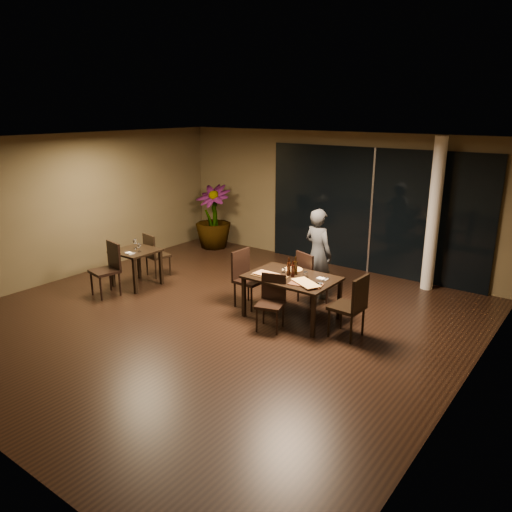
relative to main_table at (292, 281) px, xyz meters
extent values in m
plane|color=black|center=(-1.00, -0.80, -0.68)|extent=(8.00, 8.00, 0.00)
cube|color=#483D26|center=(-1.00, 3.25, 0.82)|extent=(8.00, 0.10, 3.00)
cube|color=#483D26|center=(-5.05, -0.80, 0.82)|extent=(0.10, 8.00, 3.00)
cube|color=#483D26|center=(3.05, -0.80, 0.82)|extent=(0.10, 8.00, 3.00)
cube|color=silver|center=(-1.00, -0.80, 2.34)|extent=(8.00, 8.00, 0.04)
cube|color=black|center=(0.00, 3.16, 0.67)|extent=(5.00, 0.06, 2.70)
cylinder|color=silver|center=(1.40, 2.85, 0.82)|extent=(0.24, 0.24, 3.00)
cube|color=black|center=(0.00, 0.00, 0.05)|extent=(1.50, 1.00, 0.04)
cube|color=black|center=(-0.69, -0.44, -0.32)|extent=(0.06, 0.06, 0.71)
cube|color=black|center=(0.69, -0.44, -0.32)|extent=(0.06, 0.06, 0.71)
cube|color=black|center=(-0.69, 0.44, -0.32)|extent=(0.06, 0.06, 0.71)
cube|color=black|center=(0.69, 0.44, -0.32)|extent=(0.06, 0.06, 0.71)
cube|color=black|center=(-3.40, -0.50, 0.05)|extent=(0.80, 0.80, 0.04)
cube|color=black|center=(-3.74, -0.84, -0.32)|extent=(0.06, 0.06, 0.71)
cube|color=black|center=(-3.06, -0.84, -0.32)|extent=(0.06, 0.06, 0.71)
cube|color=black|center=(-3.74, -0.16, -0.32)|extent=(0.06, 0.06, 0.71)
cube|color=black|center=(-3.06, -0.16, -0.32)|extent=(0.06, 0.06, 0.71)
cube|color=black|center=(-0.06, 0.82, -0.21)|extent=(0.59, 0.59, 0.05)
cylinder|color=black|center=(0.18, 0.93, -0.44)|extent=(0.04, 0.04, 0.47)
cylinder|color=black|center=(-0.17, 1.06, -0.44)|extent=(0.04, 0.04, 0.47)
cylinder|color=black|center=(0.06, 0.58, -0.44)|extent=(0.04, 0.04, 0.47)
cylinder|color=black|center=(-0.30, 0.70, -0.44)|extent=(0.04, 0.04, 0.47)
cube|color=black|center=(-0.13, 0.62, 0.06)|extent=(0.45, 0.19, 0.52)
cube|color=black|center=(-0.02, -0.61, -0.25)|extent=(0.52, 0.52, 0.05)
cylinder|color=black|center=(-0.13, -0.82, -0.46)|extent=(0.03, 0.03, 0.43)
cylinder|color=black|center=(0.19, -0.72, -0.46)|extent=(0.03, 0.03, 0.43)
cylinder|color=black|center=(-0.23, -0.50, -0.46)|extent=(0.03, 0.03, 0.43)
cylinder|color=black|center=(0.09, -0.40, -0.46)|extent=(0.03, 0.03, 0.43)
cube|color=black|center=(-0.08, -0.43, -0.01)|extent=(0.41, 0.16, 0.47)
cube|color=black|center=(-0.89, 0.00, -0.19)|extent=(0.49, 0.49, 0.05)
cylinder|color=black|center=(-0.70, -0.21, -0.43)|extent=(0.04, 0.04, 0.49)
cylinder|color=black|center=(-0.69, 0.18, -0.43)|extent=(0.04, 0.04, 0.49)
cylinder|color=black|center=(-1.09, -0.19, -0.43)|extent=(0.04, 0.04, 0.49)
cylinder|color=black|center=(-1.08, 0.20, -0.43)|extent=(0.04, 0.04, 0.49)
cube|color=black|center=(-1.11, 0.00, 0.08)|extent=(0.06, 0.48, 0.54)
cube|color=black|center=(1.09, -0.09, -0.19)|extent=(0.50, 0.50, 0.05)
cylinder|color=black|center=(0.90, 0.11, -0.43)|extent=(0.04, 0.04, 0.49)
cylinder|color=black|center=(0.89, -0.28, -0.43)|extent=(0.04, 0.04, 0.49)
cylinder|color=black|center=(1.29, 0.09, -0.43)|extent=(0.04, 0.04, 0.49)
cylinder|color=black|center=(1.28, -0.30, -0.43)|extent=(0.04, 0.04, 0.49)
cube|color=black|center=(1.31, -0.10, 0.09)|extent=(0.06, 0.48, 0.54)
cube|color=black|center=(-3.53, 0.20, -0.23)|extent=(0.51, 0.51, 0.05)
cylinder|color=black|center=(-3.32, 0.34, -0.45)|extent=(0.04, 0.04, 0.44)
cylinder|color=black|center=(-3.67, 0.41, -0.45)|extent=(0.04, 0.04, 0.44)
cylinder|color=black|center=(-3.39, -0.01, -0.45)|extent=(0.04, 0.04, 0.44)
cylinder|color=black|center=(-3.74, 0.06, -0.45)|extent=(0.04, 0.04, 0.44)
cube|color=black|center=(-3.57, 0.00, 0.02)|extent=(0.43, 0.12, 0.49)
cube|color=black|center=(-3.45, -1.24, -0.19)|extent=(0.56, 0.56, 0.05)
cylinder|color=black|center=(-3.68, -1.39, -0.43)|extent=(0.04, 0.04, 0.49)
cylinder|color=black|center=(-3.30, -1.47, -0.43)|extent=(0.04, 0.04, 0.49)
cylinder|color=black|center=(-3.60, -1.01, -0.43)|extent=(0.04, 0.04, 0.49)
cylinder|color=black|center=(-3.22, -1.08, -0.43)|extent=(0.04, 0.04, 0.49)
cube|color=black|center=(-3.41, -1.03, 0.08)|extent=(0.48, 0.13, 0.54)
imported|color=#2A2C2F|center=(-0.17, 1.17, 0.18)|extent=(0.66, 0.51, 1.71)
imported|color=#204818|center=(-4.06, 2.60, 0.13)|extent=(1.00, 1.00, 1.61)
cube|color=#452F16|center=(-0.31, -0.22, 0.08)|extent=(0.60, 0.30, 0.01)
cube|color=#4D2918|center=(0.40, -0.20, 0.08)|extent=(0.57, 0.36, 0.01)
cylinder|color=#B13413|center=(-0.17, 0.31, 0.08)|extent=(0.32, 0.32, 0.01)
cylinder|color=white|center=(-0.22, 0.10, 0.11)|extent=(0.07, 0.07, 0.08)
cylinder|color=white|center=(0.20, 0.11, 0.12)|extent=(0.08, 0.08, 0.10)
cube|color=white|center=(0.53, -0.09, 0.08)|extent=(0.20, 0.15, 0.01)
cube|color=white|center=(0.48, 0.19, 0.08)|extent=(0.19, 0.11, 0.01)
cube|color=silver|center=(-3.30, -0.73, 0.08)|extent=(0.19, 0.14, 0.01)
camera|label=1|loc=(4.28, -6.77, 2.83)|focal=35.00mm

